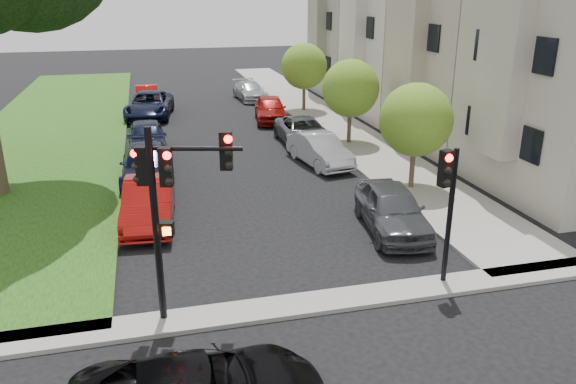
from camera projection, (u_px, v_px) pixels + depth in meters
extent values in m
plane|color=black|center=(344.00, 351.00, 12.41)|extent=(140.00, 140.00, 0.00)
cube|color=#1B3912|center=(55.00, 128.00, 32.19)|extent=(8.00, 44.00, 0.12)
cube|color=#A19786|center=(317.00, 114.00, 35.83)|extent=(3.50, 44.00, 0.12)
cube|color=#A19786|center=(317.00, 303.00, 14.22)|extent=(60.00, 1.00, 0.12)
cube|color=beige|center=(500.00, 79.00, 20.18)|extent=(0.70, 2.20, 5.50)
cube|color=black|center=(511.00, 51.00, 19.91)|extent=(0.08, 3.60, 6.00)
cube|color=#A79888|center=(480.00, 44.00, 27.74)|extent=(7.00, 7.40, 10.00)
cube|color=#A79888|center=(408.00, 57.00, 27.02)|extent=(0.70, 2.20, 5.50)
cube|color=black|center=(415.00, 35.00, 26.75)|extent=(0.08, 3.60, 6.00)
cube|color=silver|center=(412.00, 33.00, 34.58)|extent=(7.00, 7.40, 10.00)
cube|color=silver|center=(353.00, 43.00, 33.85)|extent=(0.70, 2.20, 5.50)
cube|color=black|center=(359.00, 26.00, 33.58)|extent=(0.08, 3.60, 6.00)
cube|color=slate|center=(367.00, 26.00, 41.41)|extent=(7.00, 7.40, 10.00)
cube|color=slate|center=(317.00, 34.00, 40.69)|extent=(0.70, 2.20, 5.50)
cube|color=black|center=(321.00, 20.00, 40.42)|extent=(0.08, 3.60, 6.00)
cylinder|color=#483C28|center=(412.00, 165.00, 22.12)|extent=(0.20, 0.20, 2.03)
sphere|color=#5A8326|center=(416.00, 120.00, 21.50)|extent=(2.84, 2.84, 2.84)
cylinder|color=#483C28|center=(349.00, 125.00, 28.68)|extent=(0.21, 0.21, 2.06)
sphere|color=#5A8326|center=(351.00, 88.00, 28.05)|extent=(2.89, 2.89, 2.89)
cylinder|color=#483C28|center=(304.00, 96.00, 36.46)|extent=(0.21, 0.21, 2.09)
sphere|color=#5A8326|center=(304.00, 66.00, 35.82)|extent=(2.93, 2.93, 2.93)
cylinder|color=black|center=(156.00, 230.00, 12.72)|extent=(0.20, 0.20, 4.80)
cylinder|color=black|center=(197.00, 149.00, 12.33)|extent=(1.99, 0.63, 0.11)
cube|color=black|center=(166.00, 167.00, 12.30)|extent=(0.33, 0.30, 0.88)
cube|color=black|center=(226.00, 151.00, 12.51)|extent=(0.33, 0.30, 0.88)
cube|color=black|center=(142.00, 166.00, 12.39)|extent=(0.30, 0.33, 0.88)
sphere|color=#FF0C05|center=(165.00, 156.00, 12.07)|extent=(0.18, 0.18, 0.18)
sphere|color=black|center=(167.00, 182.00, 12.27)|extent=(0.18, 0.18, 0.18)
cube|color=black|center=(167.00, 229.00, 12.78)|extent=(0.37, 0.31, 0.35)
cube|color=#FF5905|center=(167.00, 231.00, 12.66)|extent=(0.20, 0.03, 0.20)
cylinder|color=black|center=(449.00, 219.00, 14.61)|extent=(0.17, 0.17, 3.81)
cube|color=black|center=(446.00, 169.00, 14.08)|extent=(0.35, 0.32, 0.95)
sphere|color=#FF0C05|center=(450.00, 158.00, 13.83)|extent=(0.20, 0.20, 0.20)
imported|color=#3F4247|center=(392.00, 209.00, 18.40)|extent=(2.43, 4.71, 1.53)
imported|color=#999BA0|center=(320.00, 150.00, 25.41)|extent=(2.19, 4.47, 1.41)
imported|color=#3F4247|center=(304.00, 132.00, 28.73)|extent=(2.36, 5.01, 1.38)
imported|color=maroon|center=(270.00, 109.00, 33.81)|extent=(2.45, 4.71, 1.53)
imported|color=#999BA0|center=(250.00, 91.00, 40.51)|extent=(2.15, 4.59, 1.30)
imported|color=maroon|center=(149.00, 202.00, 18.99)|extent=(1.96, 4.68, 1.51)
imported|color=black|center=(147.00, 165.00, 23.09)|extent=(2.25, 5.17, 1.48)
imported|color=black|center=(147.00, 137.00, 27.35)|extent=(1.89, 4.54, 1.54)
imported|color=black|center=(149.00, 105.00, 34.91)|extent=(3.39, 5.94, 1.56)
imported|color=maroon|center=(147.00, 96.00, 38.25)|extent=(1.56, 4.22, 1.38)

